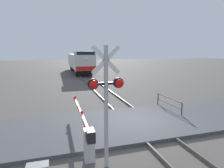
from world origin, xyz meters
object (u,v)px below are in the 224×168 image
crossing_signal (106,94)px  guard_railing (169,102)px  crossing_gate (86,131)px  locomotive (79,62)px

crossing_signal → guard_railing: crossing_signal is taller
crossing_gate → crossing_signal: bearing=-67.6°
locomotive → crossing_signal: (-2.73, -29.27, 0.55)m
crossing_gate → locomotive: bearing=83.4°
guard_railing → crossing_signal: bearing=-139.5°
crossing_signal → guard_railing: bearing=40.5°
guard_railing → crossing_gate: bearing=-150.1°
locomotive → guard_railing: 24.77m
crossing_signal → crossing_gate: size_ratio=0.70×
guard_railing → locomotive: bearing=96.4°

